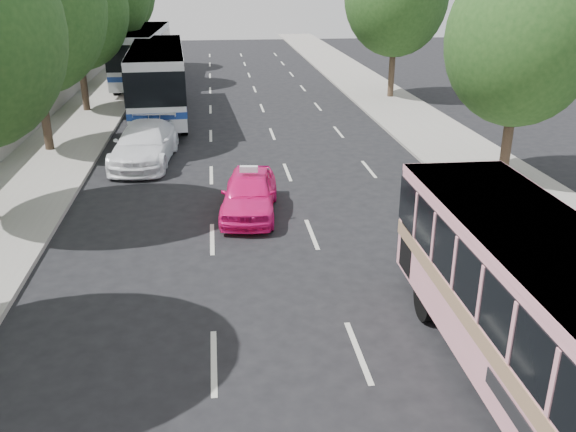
{
  "coord_description": "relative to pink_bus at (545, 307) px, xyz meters",
  "views": [
    {
      "loc": [
        -1.66,
        -12.15,
        7.12
      ],
      "look_at": [
        0.0,
        1.54,
        1.6
      ],
      "focal_mm": 38.0,
      "sensor_mm": 36.0,
      "label": 1
    }
  ],
  "objects": [
    {
      "name": "ground",
      "position": [
        -3.74,
        3.75,
        -1.87
      ],
      "size": [
        120.0,
        120.0,
        0.0
      ],
      "primitive_type": "plane",
      "color": "black",
      "rests_on": "ground"
    },
    {
      "name": "sidewalk_left",
      "position": [
        -12.24,
        23.75,
        -1.8
      ],
      "size": [
        4.0,
        90.0,
        0.15
      ],
      "primitive_type": "cube",
      "color": "#9E998E",
      "rests_on": "ground"
    },
    {
      "name": "sidewalk_right",
      "position": [
        4.76,
        23.75,
        -1.81
      ],
      "size": [
        4.0,
        90.0,
        0.12
      ],
      "primitive_type": "cube",
      "color": "#9E998E",
      "rests_on": "ground"
    },
    {
      "name": "low_wall",
      "position": [
        -14.04,
        23.75,
        -0.97
      ],
      "size": [
        0.3,
        90.0,
        1.5
      ],
      "primitive_type": "cube",
      "color": "#9E998E",
      "rests_on": "sidewalk_left"
    },
    {
      "name": "tree_left_c",
      "position": [
        -12.36,
        17.7,
        4.25
      ],
      "size": [
        6.0,
        6.0,
        9.35
      ],
      "color": "#38281E",
      "rests_on": "ground"
    },
    {
      "name": "tree_left_d",
      "position": [
        -12.26,
        25.7,
        3.76
      ],
      "size": [
        5.52,
        5.52,
        8.6
      ],
      "color": "#38281E",
      "rests_on": "ground"
    },
    {
      "name": "tree_right_near",
      "position": [
        5.04,
        11.7,
        3.33
      ],
      "size": [
        5.1,
        5.1,
        7.95
      ],
      "color": "#38281E",
      "rests_on": "ground"
    },
    {
      "name": "pink_bus",
      "position": [
        0.0,
        0.0,
        0.0
      ],
      "size": [
        2.52,
        9.45,
        3.01
      ],
      "rotation": [
        0.0,
        0.0,
        -0.01
      ],
      "color": "pink",
      "rests_on": "ground"
    },
    {
      "name": "pink_taxi",
      "position": [
        -4.44,
        9.6,
        -1.17
      ],
      "size": [
        2.17,
        4.28,
        1.4
      ],
      "primitive_type": "imported",
      "rotation": [
        0.0,
        0.0,
        -0.13
      ],
      "color": "#FA157D",
      "rests_on": "ground"
    },
    {
      "name": "white_pickup",
      "position": [
        -8.24,
        15.72,
        -1.09
      ],
      "size": [
        2.66,
        5.53,
        1.55
      ],
      "primitive_type": "imported",
      "rotation": [
        0.0,
        0.0,
        -0.09
      ],
      "color": "white",
      "rests_on": "ground"
    },
    {
      "name": "tour_coach_front",
      "position": [
        -8.24,
        24.26,
        0.31
      ],
      "size": [
        3.29,
        12.24,
        3.62
      ],
      "rotation": [
        0.0,
        0.0,
        0.06
      ],
      "color": "white",
      "rests_on": "ground"
    },
    {
      "name": "tour_coach_rear",
      "position": [
        -10.04,
        34.45,
        0.35
      ],
      "size": [
        3.0,
        12.39,
        3.69
      ],
      "rotation": [
        0.0,
        0.0,
        -0.03
      ],
      "color": "white",
      "rests_on": "ground"
    },
    {
      "name": "taxi_roof_sign",
      "position": [
        -4.44,
        9.6,
        -0.38
      ],
      "size": [
        0.57,
        0.25,
        0.18
      ],
      "primitive_type": "cube",
      "rotation": [
        0.0,
        0.0,
        -0.13
      ],
      "color": "silver",
      "rests_on": "pink_taxi"
    }
  ]
}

